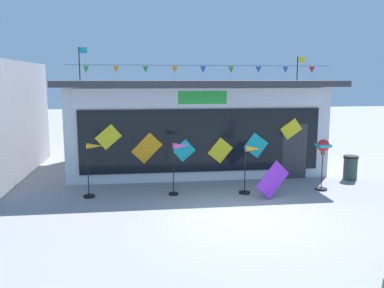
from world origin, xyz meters
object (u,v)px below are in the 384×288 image
(wind_spinner_far_left, at_px, (92,164))
(display_kite_on_ground, at_px, (273,180))
(kite_shop_building, at_px, (192,123))
(wind_spinner_center_left, at_px, (250,161))
(wind_spinner_center_right, at_px, (323,150))
(trash_bin, at_px, (350,167))
(wind_spinner_left, at_px, (179,157))

(wind_spinner_far_left, distance_m, display_kite_on_ground, 5.49)
(kite_shop_building, distance_m, wind_spinner_far_left, 5.50)
(kite_shop_building, relative_size, wind_spinner_center_left, 6.36)
(wind_spinner_far_left, bearing_deg, display_kite_on_ground, -8.50)
(kite_shop_building, distance_m, wind_spinner_center_left, 4.57)
(wind_spinner_far_left, relative_size, wind_spinner_center_right, 1.00)
(display_kite_on_ground, bearing_deg, wind_spinner_far_left, 171.50)
(wind_spinner_far_left, height_order, trash_bin, wind_spinner_far_left)
(wind_spinner_center_left, relative_size, trash_bin, 1.76)
(wind_spinner_left, bearing_deg, wind_spinner_center_left, -4.13)
(wind_spinner_center_left, distance_m, display_kite_on_ground, 0.93)
(wind_spinner_center_right, xyz_separation_m, display_kite_on_ground, (-1.88, -0.68, -0.74))
(trash_bin, height_order, display_kite_on_ground, display_kite_on_ground)
(wind_spinner_center_right, relative_size, display_kite_on_ground, 1.57)
(wind_spinner_center_right, bearing_deg, kite_shop_building, 131.11)
(wind_spinner_left, relative_size, wind_spinner_center_right, 0.99)
(wind_spinner_left, xyz_separation_m, display_kite_on_ground, (2.78, -0.74, -0.62))
(wind_spinner_far_left, relative_size, display_kite_on_ground, 1.58)
(wind_spinner_far_left, xyz_separation_m, wind_spinner_left, (2.63, -0.07, 0.14))
(wind_spinner_center_left, bearing_deg, wind_spinner_left, 175.87)
(wind_spinner_center_right, bearing_deg, wind_spinner_left, 179.26)
(wind_spinner_center_right, relative_size, trash_bin, 1.92)
(kite_shop_building, distance_m, wind_spinner_center_right, 5.64)
(wind_spinner_center_right, distance_m, display_kite_on_ground, 2.13)
(kite_shop_building, relative_size, wind_spinner_left, 5.93)
(trash_bin, bearing_deg, kite_shop_building, 150.08)
(kite_shop_building, distance_m, wind_spinner_left, 4.32)
(display_kite_on_ground, bearing_deg, wind_spinner_left, 165.17)
(wind_spinner_center_left, distance_m, wind_spinner_center_right, 2.45)
(wind_spinner_left, height_order, display_kite_on_ground, wind_spinner_left)
(kite_shop_building, bearing_deg, display_kite_on_ground, -69.76)
(wind_spinner_far_left, relative_size, wind_spinner_left, 1.02)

